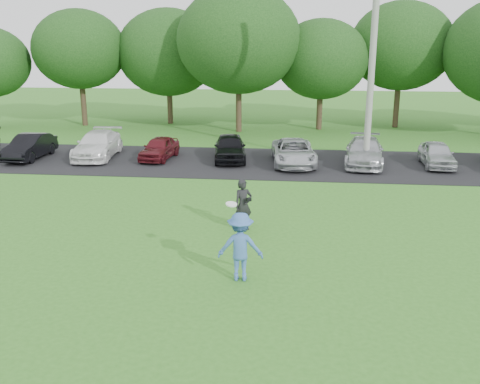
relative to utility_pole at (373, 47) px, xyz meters
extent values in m
plane|color=#337120|center=(-4.68, -12.34, -5.25)|extent=(100.00, 100.00, 0.00)
cube|color=black|center=(-4.68, 0.66, -5.24)|extent=(32.00, 6.50, 0.03)
cylinder|color=gray|center=(0.00, 0.00, 0.00)|extent=(0.28, 0.28, 10.50)
imported|color=#3D66AD|center=(-4.35, -11.92, -4.41)|extent=(1.11, 0.67, 1.68)
cylinder|color=white|center=(-4.57, -11.82, -3.39)|extent=(0.28, 0.27, 0.10)
imported|color=black|center=(-4.63, -8.44, -4.47)|extent=(0.68, 0.62, 1.56)
cube|color=black|center=(-4.45, -8.62, -4.24)|extent=(0.17, 0.16, 0.10)
imported|color=black|center=(-15.77, 0.29, -4.64)|extent=(1.25, 3.53, 1.16)
imported|color=silver|center=(-12.65, 0.92, -4.61)|extent=(2.05, 4.35, 1.23)
imported|color=#551219|center=(-9.59, 0.86, -4.69)|extent=(1.56, 3.22, 1.06)
imported|color=black|center=(-6.20, 0.97, -4.61)|extent=(1.90, 3.75, 1.22)
imported|color=#B5B7BD|center=(-3.20, 0.41, -4.66)|extent=(2.25, 4.22, 1.13)
imported|color=#A6A8AD|center=(0.01, 0.70, -4.63)|extent=(2.14, 4.26, 1.19)
imported|color=#B0B3B7|center=(3.23, 0.73, -4.67)|extent=(1.40, 3.25, 1.10)
cylinder|color=#38281C|center=(-17.18, 10.66, -3.90)|extent=(0.36, 0.36, 2.70)
ellipsoid|color=#214C19|center=(-17.18, 10.66, -0.32)|extent=(5.94, 5.94, 5.05)
cylinder|color=#38281C|center=(-11.68, 12.06, -4.15)|extent=(0.36, 0.36, 2.20)
ellipsoid|color=#214C19|center=(-11.68, 12.06, -0.55)|extent=(6.68, 6.68, 5.68)
cylinder|color=#38281C|center=(-6.68, 9.26, -3.90)|extent=(0.36, 0.36, 2.70)
ellipsoid|color=#214C19|center=(-6.68, 9.26, 0.23)|extent=(7.42, 7.42, 6.31)
cylinder|color=#38281C|center=(-1.68, 10.66, -4.15)|extent=(0.36, 0.36, 2.20)
ellipsoid|color=#214C19|center=(-1.68, 10.66, -0.89)|extent=(5.76, 5.76, 4.90)
cylinder|color=#38281C|center=(3.32, 12.06, -3.90)|extent=(0.36, 0.36, 2.70)
ellipsoid|color=#214C19|center=(3.32, 12.06, -0.11)|extent=(6.50, 6.50, 5.53)
camera|label=1|loc=(-3.11, -23.66, 0.34)|focal=40.00mm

